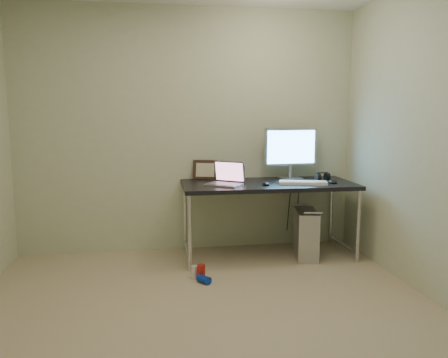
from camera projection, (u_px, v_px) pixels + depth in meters
The scene contains 17 objects.
floor at pixel (209, 324), 2.99m from camera, with size 3.50×3.50×0.00m, color tan.
wall_back at pixel (189, 131), 4.52m from camera, with size 3.50×0.02×2.50m, color beige.
desk at pixel (268, 190), 4.35m from camera, with size 1.70×0.74×0.75m.
tower_computer at pixel (306, 234), 4.38m from camera, with size 0.28×0.49×0.51m.
cable_a at pixel (289, 209), 4.76m from camera, with size 0.01×0.01×0.70m, color black.
cable_b at pixel (297, 211), 4.75m from camera, with size 0.01×0.01×0.72m, color black.
can_red at pixel (201, 272), 3.79m from camera, with size 0.07×0.07×0.13m, color red.
can_white at pixel (195, 272), 3.82m from camera, with size 0.06×0.06×0.11m, color silver.
can_blue at pixel (204, 279), 3.71m from camera, with size 0.07×0.07×0.12m, color #092DA6.
laptop at pixel (226, 179), 4.20m from camera, with size 0.41×0.40×0.22m.
monitor at pixel (291, 149), 4.55m from camera, with size 0.57×0.18×0.53m.
keyboard at pixel (303, 183), 4.25m from camera, with size 0.46×0.15×0.03m, color white.
mouse_right at pixel (333, 181), 4.31m from camera, with size 0.08×0.12×0.04m, color black.
mouse_left at pixel (266, 183), 4.18m from camera, with size 0.07×0.11×0.04m, color black.
headphones at pixel (322, 177), 4.54m from camera, with size 0.16×0.09×0.10m.
picture_frame at pixel (205, 170), 4.54m from camera, with size 0.25×0.03×0.20m, color black.
webcam at pixel (228, 171), 4.55m from camera, with size 0.04×0.04×0.12m.
Camera 1 is at (-0.33, -2.79, 1.43)m, focal length 35.00 mm.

